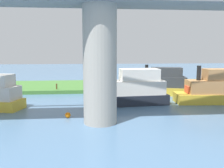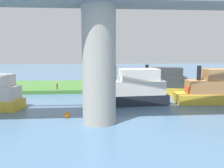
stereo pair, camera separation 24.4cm
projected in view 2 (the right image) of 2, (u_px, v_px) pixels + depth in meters
The scene contains 9 objects.
ground_plane at pixel (117, 93), 34.76m from camera, with size 160.00×160.00×0.00m, color #4C7093.
grassy_bank at pixel (113, 86), 40.65m from camera, with size 80.00×12.00×0.50m, color #427533.
bridge_pylon at pixel (99, 65), 19.84m from camera, with size 2.73×2.73×9.55m, color #9E998E.
person_on_bank at pixel (140, 84), 35.74m from camera, with size 0.51×0.51×1.39m.
mooring_post at pixel (57, 86), 35.05m from camera, with size 0.20×0.20×0.82m, color brown.
riverboat_paddlewheel at pixel (215, 89), 28.11m from camera, with size 8.57×3.40×4.29m.
motorboat_red at pixel (132, 90), 27.49m from camera, with size 8.69×3.47×4.34m.
pontoon_yellow at pixel (161, 84), 33.43m from camera, with size 8.38×4.29×4.09m.
marker_buoy at pixel (67, 115), 21.98m from camera, with size 0.50×0.50×0.50m, color orange.
Camera 2 is at (3.64, 34.09, 5.94)m, focal length 39.43 mm.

